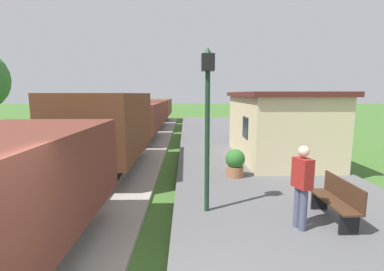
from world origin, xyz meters
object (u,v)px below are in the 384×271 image
(bench_near_hut, at_px, (337,200))
(bench_down_platform, at_px, (239,131))
(person_waiting, at_px, (302,184))
(potted_planter, at_px, (235,162))
(station_hut, at_px, (278,125))
(lamp_post_near, at_px, (208,101))
(freight_train, at_px, (137,119))

(bench_near_hut, relative_size, bench_down_platform, 1.00)
(person_waiting, distance_m, potted_planter, 3.68)
(station_hut, distance_m, bench_near_hut, 6.14)
(potted_planter, bearing_deg, bench_near_hut, -63.76)
(lamp_post_near, bearing_deg, potted_planter, 66.96)
(person_waiting, bearing_deg, bench_down_platform, -112.78)
(potted_planter, bearing_deg, person_waiting, -79.20)
(bench_down_platform, height_order, lamp_post_near, lamp_post_near)
(potted_planter, bearing_deg, freight_train, 120.43)
(bench_near_hut, distance_m, person_waiting, 1.08)
(freight_train, bearing_deg, lamp_post_near, -71.92)
(potted_planter, bearing_deg, station_hut, 50.58)
(bench_near_hut, relative_size, potted_planter, 1.64)
(potted_planter, distance_m, lamp_post_near, 3.57)
(freight_train, relative_size, person_waiting, 19.06)
(bench_near_hut, distance_m, lamp_post_near, 3.49)
(bench_near_hut, height_order, potted_planter, potted_planter)
(freight_train, bearing_deg, potted_planter, -59.57)
(potted_planter, height_order, lamp_post_near, lamp_post_near)
(bench_near_hut, bearing_deg, bench_down_platform, 90.00)
(station_hut, height_order, lamp_post_near, lamp_post_near)
(bench_down_platform, bearing_deg, bench_near_hut, -90.00)
(freight_train, distance_m, bench_down_platform, 6.17)
(person_waiting, bearing_deg, bench_near_hut, -178.55)
(station_hut, bearing_deg, freight_train, 144.10)
(freight_train, height_order, potted_planter, freight_train)
(bench_near_hut, xyz_separation_m, lamp_post_near, (-2.74, 0.58, 2.08))
(station_hut, height_order, person_waiting, station_hut)
(bench_down_platform, bearing_deg, person_waiting, -94.70)
(lamp_post_near, bearing_deg, person_waiting, -26.55)
(station_hut, distance_m, person_waiting, 6.57)
(bench_near_hut, bearing_deg, potted_planter, 116.24)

